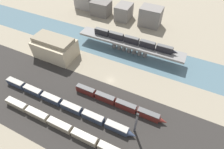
# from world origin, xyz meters

# --- Properties ---
(ground_plane) EXTENTS (400.00, 400.00, 0.00)m
(ground_plane) POSITION_xyz_m (0.00, 0.00, 0.00)
(ground_plane) COLOR gray
(railbed_yard) EXTENTS (280.00, 42.00, 0.01)m
(railbed_yard) POSITION_xyz_m (0.00, -24.00, 0.00)
(railbed_yard) COLOR #282623
(railbed_yard) RESTS_ON ground
(river_water) EXTENTS (320.00, 24.86, 0.01)m
(river_water) POSITION_xyz_m (0.00, 27.69, 0.00)
(river_water) COLOR #47606B
(river_water) RESTS_ON ground
(bridge) EXTENTS (68.24, 8.97, 7.37)m
(bridge) POSITION_xyz_m (0.00, 27.69, 5.75)
(bridge) COLOR slate
(bridge) RESTS_ON ground
(train_on_bridge) EXTENTS (53.59, 2.61, 4.17)m
(train_on_bridge) POSITION_xyz_m (1.79, 27.69, 9.42)
(train_on_bridge) COLOR black
(train_on_bridge) RESTS_ON bridge
(train_yard_near) EXTENTS (104.28, 3.06, 3.63)m
(train_yard_near) POSITION_xyz_m (12.48, -34.56, 1.78)
(train_yard_near) COLOR gray
(train_yard_near) RESTS_ON ground
(train_yard_mid) EXTENTS (73.29, 3.07, 3.60)m
(train_yard_mid) POSITION_xyz_m (-13.03, -24.90, 1.77)
(train_yard_mid) COLOR #2D384C
(train_yard_mid) RESTS_ON ground
(train_yard_far) EXTENTS (47.22, 2.68, 4.11)m
(train_yard_far) POSITION_xyz_m (9.94, -13.16, 2.02)
(train_yard_far) COLOR #5B1E19
(train_yard_far) RESTS_ON ground
(warehouse_building) EXTENTS (24.56, 15.69, 13.16)m
(warehouse_building) POSITION_xyz_m (-39.94, 4.56, 6.26)
(warehouse_building) COLOR tan
(warehouse_building) RESTS_ON ground
(signal_tower) EXTENTS (1.00, 0.98, 14.00)m
(signal_tower) POSITION_xyz_m (22.27, -21.99, 6.84)
(signal_tower) COLOR #4C4C51
(signal_tower) RESTS_ON ground
(city_block_left) EXTENTS (15.44, 11.43, 11.25)m
(city_block_left) POSITION_xyz_m (-39.69, 63.80, 5.62)
(city_block_left) COLOR #605B56
(city_block_left) RESTS_ON ground
(city_block_center) EXTENTS (11.10, 14.39, 11.41)m
(city_block_center) POSITION_xyz_m (-19.99, 65.56, 5.70)
(city_block_center) COLOR slate
(city_block_center) RESTS_ON ground
(city_block_right) EXTENTS (15.78, 11.82, 14.05)m
(city_block_right) POSITION_xyz_m (2.01, 65.28, 7.03)
(city_block_right) COLOR slate
(city_block_right) RESTS_ON ground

